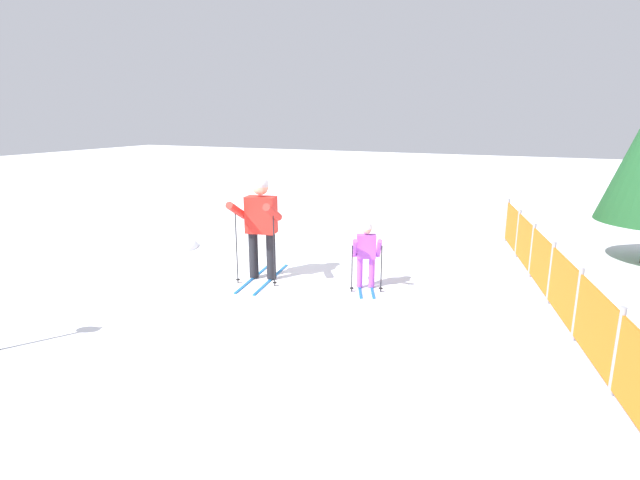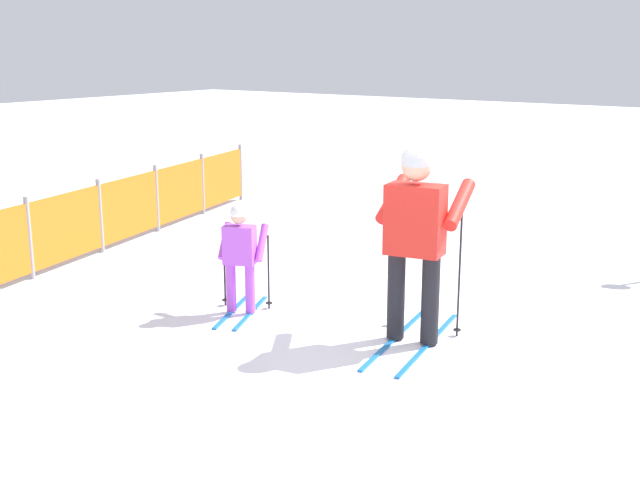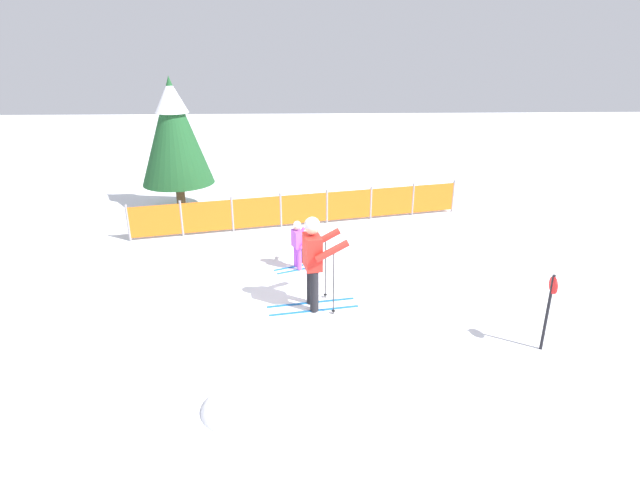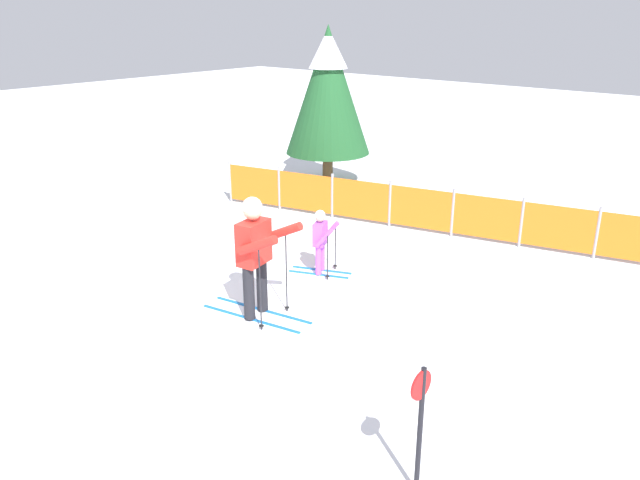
# 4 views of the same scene
# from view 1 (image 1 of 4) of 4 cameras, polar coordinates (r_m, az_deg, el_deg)

# --- Properties ---
(ground_plane) EXTENTS (60.00, 60.00, 0.00)m
(ground_plane) POSITION_cam_1_polar(r_m,az_deg,el_deg) (8.87, -6.93, -4.31)
(ground_plane) COLOR white
(skier_adult) EXTENTS (1.74, 0.85, 1.80)m
(skier_adult) POSITION_cam_1_polar(r_m,az_deg,el_deg) (8.52, -6.82, 2.48)
(skier_adult) COLOR #1966B2
(skier_adult) RESTS_ON ground_plane
(skier_child) EXTENTS (1.06, 0.64, 1.12)m
(skier_child) POSITION_cam_1_polar(r_m,az_deg,el_deg) (8.15, 5.31, -1.16)
(skier_child) COLOR #1966B2
(skier_child) RESTS_ON ground_plane
(safety_fence) EXTENTS (8.97, 2.15, 0.97)m
(safety_fence) POSITION_cam_1_polar(r_m,az_deg,el_deg) (7.66, 26.02, -4.90)
(safety_fence) COLOR gray
(safety_fence) RESTS_ON ground_plane
(snow_mound) EXTENTS (1.29, 1.09, 0.52)m
(snow_mound) POSITION_cam_1_polar(r_m,az_deg,el_deg) (11.18, -16.70, -0.93)
(snow_mound) COLOR white
(snow_mound) RESTS_ON ground_plane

